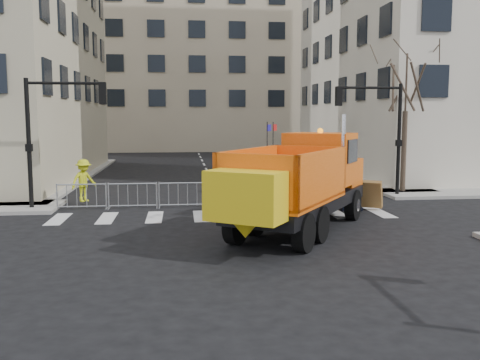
{
  "coord_description": "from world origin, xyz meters",
  "views": [
    {
      "loc": [
        -1.87,
        -15.03,
        3.87
      ],
      "look_at": [
        0.08,
        2.5,
        1.76
      ],
      "focal_mm": 40.0,
      "sensor_mm": 36.0,
      "label": 1
    }
  ],
  "objects": [
    {
      "name": "traffic_light_left",
      "position": [
        -8.0,
        7.5,
        2.7
      ],
      "size": [
        0.18,
        0.18,
        5.4
      ],
      "primitive_type": "cylinder",
      "color": "black",
      "rests_on": "ground"
    },
    {
      "name": "cop_c",
      "position": [
        3.52,
        7.0,
        0.92
      ],
      "size": [
        0.99,
        1.15,
        1.85
      ],
      "primitive_type": "imported",
      "rotation": [
        0.0,
        0.0,
        4.1
      ],
      "color": "black",
      "rests_on": "ground"
    },
    {
      "name": "crowd_barriers",
      "position": [
        -0.75,
        7.6,
        0.55
      ],
      "size": [
        12.6,
        0.6,
        1.1
      ],
      "primitive_type": null,
      "color": "#9EA0A5",
      "rests_on": "ground"
    },
    {
      "name": "newspaper_box",
      "position": [
        3.99,
        7.3,
        0.7
      ],
      "size": [
        0.54,
        0.5,
        1.1
      ],
      "primitive_type": "cube",
      "rotation": [
        0.0,
        0.0,
        0.26
      ],
      "color": "#B01C0D",
      "rests_on": "sidewalk_back"
    },
    {
      "name": "traffic_light_right",
      "position": [
        8.5,
        9.5,
        2.7
      ],
      "size": [
        0.18,
        0.18,
        5.4
      ],
      "primitive_type": "cylinder",
      "color": "black",
      "rests_on": "ground"
    },
    {
      "name": "ground",
      "position": [
        0.0,
        0.0,
        0.0
      ],
      "size": [
        120.0,
        120.0,
        0.0
      ],
      "primitive_type": "plane",
      "color": "black",
      "rests_on": "ground"
    },
    {
      "name": "cop_b",
      "position": [
        5.14,
        6.09,
        1.0
      ],
      "size": [
        1.09,
        0.92,
        1.99
      ],
      "primitive_type": "imported",
      "rotation": [
        0.0,
        0.0,
        2.95
      ],
      "color": "black",
      "rests_on": "ground"
    },
    {
      "name": "worker",
      "position": [
        -6.11,
        8.78,
        1.08
      ],
      "size": [
        1.35,
        1.31,
        1.86
      ],
      "primitive_type": "imported",
      "rotation": [
        0.0,
        0.0,
        0.73
      ],
      "color": "#CFD819",
      "rests_on": "sidewalk_back"
    },
    {
      "name": "cop_a",
      "position": [
        4.87,
        6.04,
        0.89
      ],
      "size": [
        0.74,
        0.58,
        1.79
      ],
      "primitive_type": "imported",
      "rotation": [
        0.0,
        0.0,
        3.4
      ],
      "color": "black",
      "rests_on": "ground"
    },
    {
      "name": "street_tree",
      "position": [
        9.2,
        10.5,
        3.75
      ],
      "size": [
        3.0,
        3.0,
        7.5
      ],
      "primitive_type": null,
      "color": "#382B21",
      "rests_on": "ground"
    },
    {
      "name": "plow_truck",
      "position": [
        2.02,
        2.27,
        1.75
      ],
      "size": [
        7.79,
        9.98,
        3.94
      ],
      "rotation": [
        0.0,
        0.0,
        0.99
      ],
      "color": "black",
      "rests_on": "ground"
    },
    {
      "name": "building_far",
      "position": [
        0.0,
        52.0,
        12.0
      ],
      "size": [
        30.0,
        18.0,
        24.0
      ],
      "primitive_type": "cube",
      "color": "tan",
      "rests_on": "ground"
    },
    {
      "name": "sidewalk_back",
      "position": [
        0.0,
        8.5,
        0.07
      ],
      "size": [
        64.0,
        5.0,
        0.15
      ],
      "primitive_type": "cube",
      "color": "gray",
      "rests_on": "ground"
    }
  ]
}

